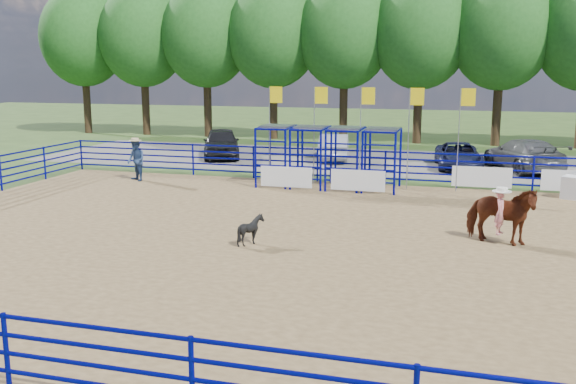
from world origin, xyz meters
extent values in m
plane|color=#3C5723|center=(0.00, 0.00, 0.00)|extent=(120.00, 120.00, 0.00)
cube|color=olive|center=(0.00, 0.00, 0.01)|extent=(30.00, 20.00, 0.02)
cube|color=slate|center=(0.00, 17.00, 0.01)|extent=(40.00, 10.00, 0.01)
imported|color=#5E2712|center=(4.41, 1.47, 0.88)|extent=(2.21, 1.43, 1.72)
imported|color=red|center=(4.41, 1.47, 1.59)|extent=(0.42, 0.53, 1.27)
cylinder|color=white|center=(4.41, 1.47, 2.25)|extent=(0.54, 0.54, 0.12)
imported|color=black|center=(-2.45, -0.54, 0.45)|extent=(0.96, 0.90, 0.86)
imported|color=navy|center=(-10.80, 7.89, 0.94)|extent=(1.14, 1.09, 1.85)
cylinder|color=tan|center=(-10.80, 7.89, 1.87)|extent=(0.56, 0.56, 0.11)
imported|color=black|center=(-10.00, 16.06, 0.83)|extent=(3.59, 5.18, 1.64)
imported|color=#919499|center=(-3.69, 16.84, 0.73)|extent=(2.23, 4.55, 1.43)
imported|color=#161938|center=(2.93, 15.66, 0.65)|extent=(2.63, 4.80, 1.27)
imported|color=#505052|center=(6.01, 15.74, 0.80)|extent=(4.13, 5.84, 1.57)
cube|color=white|center=(-3.80, 7.77, 0.55)|extent=(2.20, 0.04, 0.85)
cube|color=white|center=(-0.80, 7.77, 0.55)|extent=(2.20, 0.04, 0.85)
cube|color=white|center=(4.00, 9.96, 0.55)|extent=(2.40, 0.04, 0.85)
cube|color=white|center=(7.50, 9.96, 0.55)|extent=(2.40, 0.04, 0.85)
cylinder|color=#3F2B19|center=(-25.00, 26.00, 2.40)|extent=(0.56, 0.56, 4.80)
ellipsoid|color=#1E4F19|center=(-25.00, 26.00, 7.56)|extent=(6.40, 6.40, 7.36)
cylinder|color=#3F2B19|center=(-20.00, 26.00, 2.40)|extent=(0.56, 0.56, 4.80)
ellipsoid|color=#1E4F19|center=(-20.00, 26.00, 7.56)|extent=(6.40, 6.40, 7.36)
cylinder|color=#3F2B19|center=(-15.00, 26.00, 2.40)|extent=(0.56, 0.56, 4.80)
ellipsoid|color=#1E4F19|center=(-15.00, 26.00, 7.56)|extent=(6.40, 6.40, 7.36)
cylinder|color=#3F2B19|center=(-10.00, 26.00, 2.40)|extent=(0.56, 0.56, 4.80)
ellipsoid|color=#1E4F19|center=(-10.00, 26.00, 7.56)|extent=(6.40, 6.40, 7.36)
cylinder|color=#3F2B19|center=(-5.00, 26.00, 2.40)|extent=(0.56, 0.56, 4.80)
ellipsoid|color=#1E4F19|center=(-5.00, 26.00, 7.56)|extent=(6.40, 6.40, 7.36)
cylinder|color=#3F2B19|center=(0.00, 26.00, 2.40)|extent=(0.56, 0.56, 4.80)
ellipsoid|color=#1E4F19|center=(0.00, 26.00, 7.56)|extent=(6.40, 6.40, 7.36)
cylinder|color=#3F2B19|center=(5.00, 26.00, 2.40)|extent=(0.56, 0.56, 4.80)
ellipsoid|color=#1E4F19|center=(5.00, 26.00, 7.56)|extent=(6.40, 6.40, 7.36)
camera|label=1|loc=(3.48, -17.39, 5.07)|focal=40.00mm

